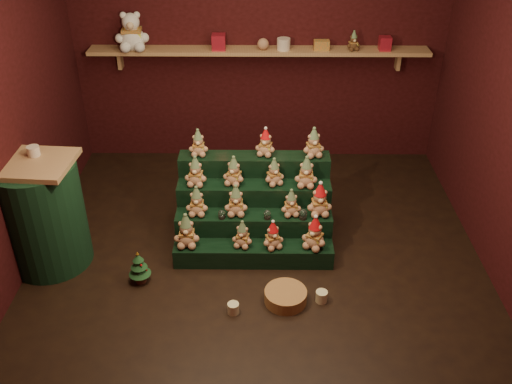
{
  "coord_description": "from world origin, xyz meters",
  "views": [
    {
      "loc": [
        0.03,
        -4.03,
        3.22
      ],
      "look_at": [
        -0.01,
        0.25,
        0.55
      ],
      "focal_mm": 40.0,
      "sensor_mm": 36.0,
      "label": 1
    }
  ],
  "objects_px": {
    "mini_christmas_tree": "(139,267)",
    "snow_globe_c": "(303,214)",
    "snow_globe_b": "(267,214)",
    "riser_tier_front": "(254,254)",
    "mug_right": "(322,296)",
    "white_bear": "(131,26)",
    "side_table": "(43,214)",
    "snow_globe_a": "(222,214)",
    "mug_left": "(233,308)",
    "brown_bear": "(354,41)",
    "wicker_basket": "(286,296)"
  },
  "relations": [
    {
      "from": "side_table",
      "to": "mug_right",
      "type": "xyz_separation_m",
      "value": [
        2.35,
        -0.51,
        -0.45
      ]
    },
    {
      "from": "mug_right",
      "to": "brown_bear",
      "type": "relative_size",
      "value": 0.49
    },
    {
      "from": "snow_globe_c",
      "to": "mug_right",
      "type": "xyz_separation_m",
      "value": [
        0.13,
        -0.66,
        -0.36
      ]
    },
    {
      "from": "side_table",
      "to": "mug_right",
      "type": "distance_m",
      "value": 2.45
    },
    {
      "from": "riser_tier_front",
      "to": "snow_globe_b",
      "type": "xyz_separation_m",
      "value": [
        0.12,
        0.16,
        0.31
      ]
    },
    {
      "from": "snow_globe_b",
      "to": "riser_tier_front",
      "type": "bearing_deg",
      "value": -126.97
    },
    {
      "from": "mini_christmas_tree",
      "to": "snow_globe_c",
      "type": "bearing_deg",
      "value": 17.18
    },
    {
      "from": "snow_globe_b",
      "to": "snow_globe_c",
      "type": "xyz_separation_m",
      "value": [
        0.31,
        -0.0,
        0.01
      ]
    },
    {
      "from": "mug_left",
      "to": "snow_globe_c",
      "type": "bearing_deg",
      "value": 53.79
    },
    {
      "from": "snow_globe_c",
      "to": "snow_globe_b",
      "type": "bearing_deg",
      "value": 180.0
    },
    {
      "from": "brown_bear",
      "to": "riser_tier_front",
      "type": "bearing_deg",
      "value": -131.45
    },
    {
      "from": "riser_tier_front",
      "to": "mug_left",
      "type": "height_order",
      "value": "riser_tier_front"
    },
    {
      "from": "snow_globe_b",
      "to": "snow_globe_c",
      "type": "bearing_deg",
      "value": -0.0
    },
    {
      "from": "snow_globe_b",
      "to": "mug_left",
      "type": "xyz_separation_m",
      "value": [
        -0.27,
        -0.8,
        -0.36
      ]
    },
    {
      "from": "riser_tier_front",
      "to": "snow_globe_c",
      "type": "xyz_separation_m",
      "value": [
        0.43,
        0.16,
        0.32
      ]
    },
    {
      "from": "snow_globe_a",
      "to": "white_bear",
      "type": "height_order",
      "value": "white_bear"
    },
    {
      "from": "mug_left",
      "to": "brown_bear",
      "type": "height_order",
      "value": "brown_bear"
    },
    {
      "from": "snow_globe_a",
      "to": "mug_left",
      "type": "xyz_separation_m",
      "value": [
        0.13,
        -0.8,
        -0.36
      ]
    },
    {
      "from": "riser_tier_front",
      "to": "wicker_basket",
      "type": "height_order",
      "value": "riser_tier_front"
    },
    {
      "from": "side_table",
      "to": "mug_right",
      "type": "bearing_deg",
      "value": -8.09
    },
    {
      "from": "snow_globe_c",
      "to": "mini_christmas_tree",
      "type": "relative_size",
      "value": 0.3
    },
    {
      "from": "mug_left",
      "to": "brown_bear",
      "type": "xyz_separation_m",
      "value": [
        1.17,
        2.53,
        1.37
      ]
    },
    {
      "from": "mug_right",
      "to": "white_bear",
      "type": "relative_size",
      "value": 0.2
    },
    {
      "from": "snow_globe_a",
      "to": "snow_globe_b",
      "type": "height_order",
      "value": "same"
    },
    {
      "from": "side_table",
      "to": "mini_christmas_tree",
      "type": "xyz_separation_m",
      "value": [
        0.84,
        -0.28,
        -0.34
      ]
    },
    {
      "from": "snow_globe_b",
      "to": "white_bear",
      "type": "xyz_separation_m",
      "value": [
        -1.4,
        1.73,
        1.16
      ]
    },
    {
      "from": "snow_globe_a",
      "to": "mini_christmas_tree",
      "type": "bearing_deg",
      "value": -147.51
    },
    {
      "from": "mug_right",
      "to": "side_table",
      "type": "bearing_deg",
      "value": 167.7
    },
    {
      "from": "riser_tier_front",
      "to": "mug_left",
      "type": "relative_size",
      "value": 15.09
    },
    {
      "from": "mini_christmas_tree",
      "to": "side_table",
      "type": "bearing_deg",
      "value": 161.32
    },
    {
      "from": "brown_bear",
      "to": "snow_globe_b",
      "type": "bearing_deg",
      "value": -130.57
    },
    {
      "from": "snow_globe_b",
      "to": "mug_right",
      "type": "height_order",
      "value": "snow_globe_b"
    },
    {
      "from": "snow_globe_c",
      "to": "brown_bear",
      "type": "height_order",
      "value": "brown_bear"
    },
    {
      "from": "snow_globe_b",
      "to": "white_bear",
      "type": "distance_m",
      "value": 2.51
    },
    {
      "from": "snow_globe_b",
      "to": "side_table",
      "type": "distance_m",
      "value": 1.92
    },
    {
      "from": "mini_christmas_tree",
      "to": "brown_bear",
      "type": "bearing_deg",
      "value": 47.48
    },
    {
      "from": "snow_globe_b",
      "to": "mug_right",
      "type": "distance_m",
      "value": 0.87
    },
    {
      "from": "wicker_basket",
      "to": "white_bear",
      "type": "relative_size",
      "value": 0.7
    },
    {
      "from": "snow_globe_c",
      "to": "brown_bear",
      "type": "relative_size",
      "value": 0.48
    },
    {
      "from": "riser_tier_front",
      "to": "snow_globe_b",
      "type": "height_order",
      "value": "snow_globe_b"
    },
    {
      "from": "brown_bear",
      "to": "mini_christmas_tree",
      "type": "bearing_deg",
      "value": -145.56
    },
    {
      "from": "riser_tier_front",
      "to": "mini_christmas_tree",
      "type": "height_order",
      "value": "mini_christmas_tree"
    },
    {
      "from": "mini_christmas_tree",
      "to": "mug_right",
      "type": "distance_m",
      "value": 1.54
    },
    {
      "from": "mug_left",
      "to": "wicker_basket",
      "type": "xyz_separation_m",
      "value": [
        0.42,
        0.13,
        0.01
      ]
    },
    {
      "from": "snow_globe_b",
      "to": "side_table",
      "type": "relative_size",
      "value": 0.08
    },
    {
      "from": "riser_tier_front",
      "to": "white_bear",
      "type": "xyz_separation_m",
      "value": [
        -1.28,
        1.89,
        1.48
      ]
    },
    {
      "from": "snow_globe_a",
      "to": "white_bear",
      "type": "bearing_deg",
      "value": 120.15
    },
    {
      "from": "mini_christmas_tree",
      "to": "wicker_basket",
      "type": "bearing_deg",
      "value": -10.98
    },
    {
      "from": "riser_tier_front",
      "to": "mug_left",
      "type": "xyz_separation_m",
      "value": [
        -0.15,
        -0.64,
        -0.04
      ]
    },
    {
      "from": "snow_globe_c",
      "to": "side_table",
      "type": "height_order",
      "value": "side_table"
    }
  ]
}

